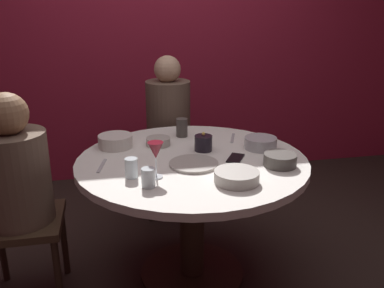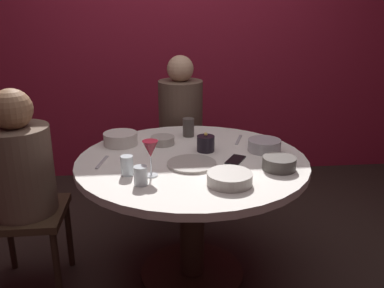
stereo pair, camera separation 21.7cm
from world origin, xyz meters
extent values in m
plane|color=#2D231E|center=(0.00, 0.00, 0.00)|extent=(8.00, 8.00, 0.00)
cube|color=maroon|center=(0.00, 1.64, 1.30)|extent=(6.00, 0.10, 2.60)
cylinder|color=white|center=(0.00, 0.00, 0.72)|extent=(1.23, 1.23, 0.04)
cylinder|color=#332319|center=(0.00, 0.00, 0.35)|extent=(0.14, 0.14, 0.70)
cylinder|color=#2D2116|center=(0.00, 0.00, 0.01)|extent=(0.60, 0.60, 0.03)
cube|color=#3F2D1E|center=(-0.89, 0.00, 0.45)|extent=(0.40, 0.40, 0.04)
cylinder|color=brown|center=(-0.89, 0.00, 0.70)|extent=(0.34, 0.34, 0.46)
sphere|color=#8C6647|center=(-0.89, 0.00, 1.03)|extent=(0.21, 0.21, 0.21)
cylinder|color=#332319|center=(-0.72, -0.17, 0.21)|extent=(0.04, 0.04, 0.43)
cylinder|color=#332319|center=(-1.06, 0.17, 0.21)|extent=(0.04, 0.04, 0.43)
cylinder|color=#332319|center=(-0.72, 0.17, 0.21)|extent=(0.04, 0.04, 0.43)
cube|color=#3F2D1E|center=(0.00, 0.86, 0.45)|extent=(0.40, 0.40, 0.04)
cylinder|color=brown|center=(0.00, 0.86, 0.73)|extent=(0.32, 0.32, 0.53)
sphere|color=tan|center=(0.00, 0.86, 1.08)|extent=(0.19, 0.19, 0.19)
cylinder|color=#332319|center=(-0.17, 1.03, 0.21)|extent=(0.04, 0.04, 0.43)
cylinder|color=#332319|center=(-0.17, 0.69, 0.21)|extent=(0.04, 0.04, 0.43)
cylinder|color=#332319|center=(0.17, 1.03, 0.21)|extent=(0.04, 0.04, 0.43)
cylinder|color=#332319|center=(0.17, 0.69, 0.21)|extent=(0.04, 0.04, 0.43)
cylinder|color=black|center=(0.09, 0.11, 0.78)|extent=(0.10, 0.10, 0.09)
sphere|color=#F9D159|center=(0.09, 0.11, 0.84)|extent=(0.02, 0.02, 0.02)
cylinder|color=silver|center=(-0.22, -0.22, 0.74)|extent=(0.06, 0.06, 0.01)
cylinder|color=silver|center=(-0.22, -0.22, 0.79)|extent=(0.01, 0.01, 0.09)
cone|color=maroon|center=(-0.22, -0.22, 0.87)|extent=(0.08, 0.08, 0.08)
cylinder|color=#B2ADA3|center=(-0.01, -0.10, 0.74)|extent=(0.25, 0.25, 0.01)
cube|color=black|center=(0.22, -0.06, 0.74)|extent=(0.13, 0.16, 0.01)
cylinder|color=#B7B7BC|center=(0.41, 0.08, 0.77)|extent=(0.18, 0.18, 0.06)
cylinder|color=#B2ADA3|center=(-0.15, 0.25, 0.76)|extent=(0.14, 0.14, 0.05)
cylinder|color=#4C4742|center=(0.42, -0.20, 0.77)|extent=(0.17, 0.17, 0.06)
cylinder|color=silver|center=(-0.39, 0.27, 0.77)|extent=(0.20, 0.20, 0.07)
cylinder|color=#B2ADA3|center=(0.14, -0.35, 0.76)|extent=(0.21, 0.21, 0.05)
cylinder|color=#4C4742|center=(0.02, 0.39, 0.79)|extent=(0.07, 0.07, 0.11)
cylinder|color=silver|center=(-0.26, -0.32, 0.78)|extent=(0.06, 0.06, 0.09)
cylinder|color=silver|center=(-0.33, -0.19, 0.78)|extent=(0.06, 0.06, 0.10)
cube|color=#B7B7BC|center=(0.31, 0.28, 0.74)|extent=(0.08, 0.17, 0.01)
cube|color=#B7B7BC|center=(-0.47, -0.02, 0.74)|extent=(0.05, 0.18, 0.01)
camera|label=1|loc=(-0.41, -2.01, 1.52)|focal=38.44mm
camera|label=2|loc=(-0.20, -2.04, 1.52)|focal=38.44mm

